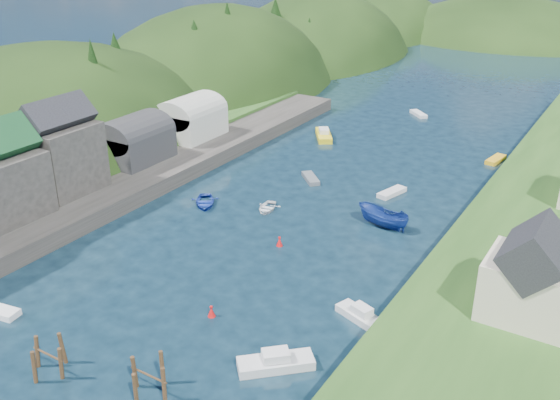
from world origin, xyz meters
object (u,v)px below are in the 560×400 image
Objects in this scene: channel_buoy_near at (211,312)px; channel_buoy_far at (279,242)px; piling_cluster_near at (49,360)px; piling_cluster_far at (149,381)px.

channel_buoy_far is (-1.74, 14.15, 0.00)m from channel_buoy_near.
channel_buoy_far is at bearing 97.02° from channel_buoy_near.
channel_buoy_near and channel_buoy_far have the same top height.
piling_cluster_near is 3.12× the size of channel_buoy_far.
piling_cluster_far reaches higher than piling_cluster_near.
piling_cluster_near is at bearing -115.65° from channel_buoy_near.
channel_buoy_near is 14.26m from channel_buoy_far.
piling_cluster_far is 3.16× the size of channel_buoy_far.
piling_cluster_near is 0.99× the size of piling_cluster_far.
channel_buoy_near is at bearing 64.35° from piling_cluster_near.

